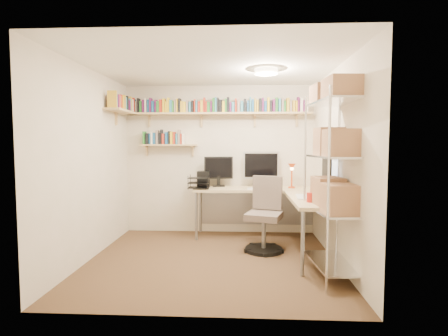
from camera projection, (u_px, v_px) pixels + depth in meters
The scene contains 6 objects.
ground at pixel (212, 260), 4.56m from camera, with size 3.20×3.20×0.00m, color #3F2C1B.
room_shell at pixel (212, 142), 4.46m from camera, with size 3.24×3.04×2.52m.
wall_shelves at pixel (193, 113), 5.74m from camera, with size 3.12×1.09×0.80m.
corner_desk at pixel (262, 191), 5.41m from camera, with size 2.14×2.09×1.39m.
office_chair at pixel (265, 220), 4.97m from camera, with size 0.58×0.59×1.05m.
wire_rack at pixel (334, 155), 3.89m from camera, with size 0.52×0.94×2.22m.
Camera 1 is at (0.39, -4.45, 1.52)m, focal length 28.00 mm.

